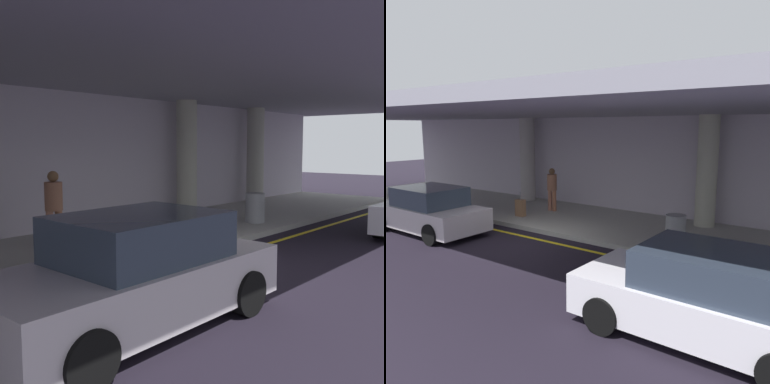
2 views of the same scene
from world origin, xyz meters
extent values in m
plane|color=black|center=(0.00, 0.00, 0.00)|extent=(60.00, 60.00, 0.00)
cube|color=#A6A59D|center=(0.00, 3.10, 0.07)|extent=(26.00, 4.20, 0.15)
cube|color=yellow|center=(0.00, 0.48, 0.00)|extent=(26.00, 0.14, 0.01)
cylinder|color=#ADAC9A|center=(4.00, 4.59, 1.97)|extent=(0.66, 0.66, 3.65)
cylinder|color=#ACAA9D|center=(8.00, 4.59, 1.97)|extent=(0.66, 0.66, 3.65)
cube|color=#9493A1|center=(0.00, 2.60, 3.95)|extent=(28.00, 13.20, 0.30)
cube|color=#BBB2C1|center=(0.00, 5.35, 1.90)|extent=(26.00, 0.30, 3.80)
cylinder|color=black|center=(4.80, -1.31, 0.32)|extent=(0.64, 0.22, 0.64)
cube|color=#BAB1B8|center=(-3.21, -0.94, 0.55)|extent=(4.10, 1.80, 0.70)
cube|color=#2D3847|center=(-3.11, -0.94, 1.20)|extent=(2.10, 1.60, 0.60)
cylinder|color=black|center=(-1.86, -0.09, 0.32)|extent=(0.64, 0.22, 0.64)
cylinder|color=black|center=(-1.86, -1.79, 0.32)|extent=(0.64, 0.22, 0.64)
cylinder|color=black|center=(-4.56, -0.09, 0.32)|extent=(0.64, 0.22, 0.64)
cylinder|color=black|center=(-4.56, -1.79, 0.32)|extent=(0.64, 0.22, 0.64)
cylinder|color=#955F4B|center=(-1.74, 3.43, 0.56)|extent=(0.16, 0.16, 0.82)
cylinder|color=brown|center=(-1.52, 3.43, 0.56)|extent=(0.16, 0.16, 0.82)
cylinder|color=brown|center=(-1.63, 3.43, 1.28)|extent=(0.38, 0.38, 0.62)
sphere|color=brown|center=(-1.63, 3.43, 1.71)|extent=(0.24, 0.24, 0.24)
cube|color=#8F6647|center=(-1.97, 2.01, 0.46)|extent=(0.36, 0.22, 0.62)
cylinder|color=slate|center=(-1.97, 2.01, 0.91)|extent=(0.02, 0.02, 0.28)
cylinder|color=gray|center=(4.04, 1.98, 0.57)|extent=(0.56, 0.56, 0.85)
camera|label=1|loc=(-7.09, -5.33, 2.39)|focal=43.01mm
camera|label=2|loc=(8.03, -8.12, 3.40)|focal=36.42mm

